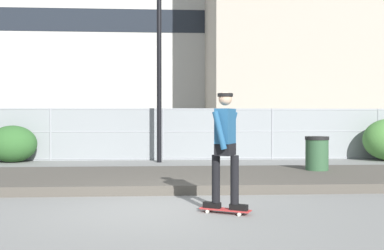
{
  "coord_description": "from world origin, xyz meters",
  "views": [
    {
      "loc": [
        0.03,
        -7.24,
        1.46
      ],
      "look_at": [
        0.85,
        5.81,
        1.29
      ],
      "focal_mm": 41.96,
      "sensor_mm": 36.0,
      "label": 1
    }
  ],
  "objects": [
    {
      "name": "office_block",
      "position": [
        16.97,
        37.36,
        11.05
      ],
      "size": [
        24.91,
        12.92,
        22.11
      ],
      "color": "#9E9384",
      "rests_on": "ground_plane"
    },
    {
      "name": "library_building",
      "position": [
        -6.45,
        47.28,
        9.8
      ],
      "size": [
        27.23,
        10.96,
        19.6
      ],
      "color": "#B2AFA8",
      "rests_on": "ground_plane"
    },
    {
      "name": "gravel_berm",
      "position": [
        0.0,
        3.1,
        0.1
      ],
      "size": [
        15.75,
        3.62,
        0.19
      ],
      "primitive_type": "cube",
      "color": "#4C473F",
      "rests_on": "ground_plane"
    },
    {
      "name": "shrub_center",
      "position": [
        -5.08,
        8.25,
        0.62
      ],
      "size": [
        1.62,
        1.32,
        1.25
      ],
      "color": "#2D5B28",
      "rests_on": "ground_plane"
    },
    {
      "name": "street_lamp",
      "position": [
        -0.13,
        7.93,
        4.7
      ],
      "size": [
        0.44,
        0.44,
        7.67
      ],
      "color": "black",
      "rests_on": "ground_plane"
    },
    {
      "name": "skateboard",
      "position": [
        0.98,
        -0.36,
        0.06
      ],
      "size": [
        0.8,
        0.55,
        0.07
      ],
      "color": "#B22D2D",
      "rests_on": "ground_plane"
    },
    {
      "name": "parked_car_near",
      "position": [
        -4.97,
        11.34,
        0.84
      ],
      "size": [
        4.49,
        2.12,
        1.66
      ],
      "color": "maroon",
      "rests_on": "ground_plane"
    },
    {
      "name": "parked_car_mid",
      "position": [
        1.84,
        11.47,
        0.84
      ],
      "size": [
        4.4,
        1.96,
        1.66
      ],
      "color": "#566B4C",
      "rests_on": "ground_plane"
    },
    {
      "name": "ground_plane",
      "position": [
        0.0,
        0.0,
        0.0
      ],
      "size": [
        120.0,
        120.0,
        0.0
      ],
      "primitive_type": "plane",
      "color": "slate"
    },
    {
      "name": "skater",
      "position": [
        0.98,
        -0.36,
        1.11
      ],
      "size": [
        0.68,
        0.62,
        1.82
      ],
      "color": "black",
      "rests_on": "skateboard"
    },
    {
      "name": "chain_fence",
      "position": [
        -0.0,
        8.77,
        0.93
      ],
      "size": [
        23.77,
        0.06,
        1.85
      ],
      "color": "gray",
      "rests_on": "ground_plane"
    },
    {
      "name": "trash_bin",
      "position": [
        3.85,
        3.71,
        0.52
      ],
      "size": [
        0.59,
        0.59,
        1.03
      ],
      "color": "#2D5133",
      "rests_on": "ground_plane"
    }
  ]
}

